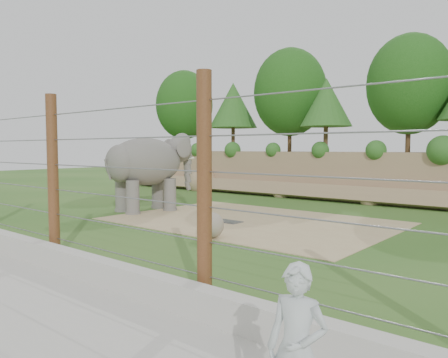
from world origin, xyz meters
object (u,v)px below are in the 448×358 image
Objects in this scene: barrier_fence at (53,177)px; zookeeper at (297,350)px; elephant at (146,173)px; stone_ball at (211,225)px.

barrier_fence is 8.33m from zookeeper.
zookeeper is at bearing -14.11° from barrier_fence.
barrier_fence reaches higher than elephant.
elephant is 8.10m from barrier_fence.
barrier_fence is (-1.43, -4.20, 1.59)m from stone_ball.
stone_ball is 4.71m from barrier_fence.
elephant is 5.26× the size of stone_ball.
stone_ball is at bearing 71.25° from barrier_fence.
stone_ball is 9.06m from zookeeper.
barrier_fence reaches higher than stone_ball.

